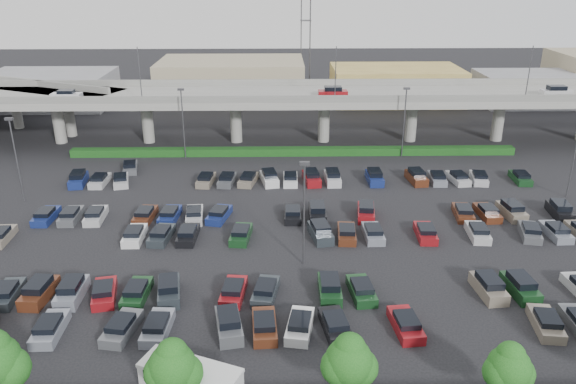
# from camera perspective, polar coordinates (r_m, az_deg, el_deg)

# --- Properties ---
(ground) EXTENTS (280.00, 280.00, 0.00)m
(ground) POSITION_cam_1_polar(r_m,az_deg,el_deg) (60.96, 1.24, -3.62)
(ground) COLOR black
(overpass) EXTENTS (150.00, 13.00, 15.80)m
(overpass) POSITION_cam_1_polar(r_m,az_deg,el_deg) (89.02, 0.36, 9.46)
(overpass) COLOR gray
(overpass) RESTS_ON ground
(hedge) EXTENTS (66.00, 1.60, 1.10)m
(hedge) POSITION_cam_1_polar(r_m,az_deg,el_deg) (84.00, 0.58, 4.14)
(hedge) COLOR #103913
(hedge) RESTS_ON ground
(tree_row) EXTENTS (65.07, 3.66, 5.94)m
(tree_row) POSITION_cam_1_polar(r_m,az_deg,el_deg) (36.59, 4.13, -16.79)
(tree_row) COLOR #332316
(tree_row) RESTS_ON ground
(shuttle_bus) EXTENTS (7.17, 4.81, 2.19)m
(shuttle_bus) POSITION_cam_1_polar(r_m,az_deg,el_deg) (39.40, -9.85, -18.18)
(shuttle_bus) COLOR silver
(shuttle_bus) RESTS_ON ground
(parked_cars) EXTENTS (63.00, 41.68, 1.67)m
(parked_cars) POSITION_cam_1_polar(r_m,az_deg,el_deg) (57.46, 1.09, -4.64)
(parked_cars) COLOR black
(parked_cars) RESTS_ON ground
(light_poles) EXTENTS (66.90, 48.38, 10.30)m
(light_poles) POSITION_cam_1_polar(r_m,az_deg,el_deg) (60.38, -2.70, 2.52)
(light_poles) COLOR #434347
(light_poles) RESTS_ON ground
(distant_buildings) EXTENTS (138.00, 24.00, 9.00)m
(distant_buildings) POSITION_cam_1_polar(r_m,az_deg,el_deg) (119.78, 6.12, 11.05)
(distant_buildings) COLOR gray
(distant_buildings) RESTS_ON ground
(comm_tower) EXTENTS (2.40, 2.40, 30.00)m
(comm_tower) POSITION_cam_1_polar(r_m,az_deg,el_deg) (129.48, 1.82, 17.29)
(comm_tower) COLOR #434347
(comm_tower) RESTS_ON ground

